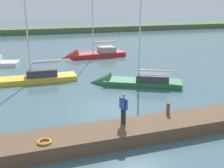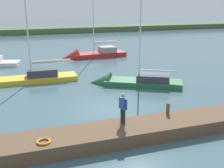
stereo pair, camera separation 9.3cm
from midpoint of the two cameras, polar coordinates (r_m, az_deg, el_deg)
ground_plane at (r=18.69m, az=-1.10°, el=-5.15°), size 200.00×200.00×0.00m
far_shoreline at (r=67.10m, az=-14.17°, el=10.18°), size 180.00×8.00×2.40m
dock_pier at (r=14.84m, az=3.94°, el=-9.72°), size 26.19×2.19×0.71m
mooring_post_near at (r=16.28m, az=11.55°, el=-4.97°), size 0.20×0.20×0.65m
life_ring_buoy at (r=13.36m, az=-13.64°, el=-11.40°), size 0.66×0.66×0.10m
sailboat_inner_slip at (r=24.01m, az=3.66°, el=0.13°), size 7.87×5.46×9.71m
sailboat_near_dock at (r=25.96m, az=-17.97°, el=0.66°), size 8.54×2.08×9.18m
sailboat_outer_mooring at (r=35.92m, az=-4.54°, el=5.75°), size 8.43×2.78×10.68m
person_on_dock at (r=14.51m, az=2.46°, el=-4.57°), size 0.33×0.63×1.70m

